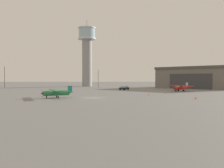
{
  "coord_description": "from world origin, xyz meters",
  "views": [
    {
      "loc": [
        4.38,
        -51.27,
        4.49
      ],
      "look_at": [
        4.02,
        31.24,
        2.21
      ],
      "focal_mm": 36.81,
      "sensor_mm": 36.0,
      "label": 1
    }
  ],
  "objects": [
    {
      "name": "car_black",
      "position": [
        8.95,
        34.1,
        0.74
      ],
      "size": [
        3.95,
        4.89,
        1.37
      ],
      "rotation": [
        0.0,
        0.0,
        4.18
      ],
      "color": "black",
      "rests_on": "ground_plane"
    },
    {
      "name": "airplane_red",
      "position": [
        27.2,
        24.69,
        1.33
      ],
      "size": [
        7.31,
        8.78,
        2.84
      ],
      "rotation": [
        0.0,
        0.0,
        3.72
      ],
      "color": "red",
      "rests_on": "ground_plane"
    },
    {
      "name": "traffic_cone_near_left",
      "position": [
        22.14,
        -2.92,
        0.36
      ],
      "size": [
        0.36,
        0.36,
        0.72
      ],
      "color": "black",
      "rests_on": "ground_plane"
    },
    {
      "name": "traffic_cone_mid_apron",
      "position": [
        13.97,
        8.12,
        0.28
      ],
      "size": [
        0.36,
        0.36,
        0.57
      ],
      "color": "black",
      "rests_on": "ground_plane"
    },
    {
      "name": "airplane_green",
      "position": [
        -7.82,
        -0.71,
        1.25
      ],
      "size": [
        6.97,
        8.77,
        2.67
      ],
      "rotation": [
        0.0,
        0.0,
        3.56
      ],
      "color": "#287A42",
      "rests_on": "ground_plane"
    },
    {
      "name": "hangar",
      "position": [
        42.5,
        48.16,
        4.56
      ],
      "size": [
        38.67,
        37.79,
        9.09
      ],
      "rotation": [
        0.0,
        0.0,
        -2.29
      ],
      "color": "#6B665B",
      "rests_on": "ground_plane"
    },
    {
      "name": "control_tower",
      "position": [
        -8.51,
        67.07,
        18.45
      ],
      "size": [
        9.13,
        9.13,
        34.18
      ],
      "color": "gray",
      "rests_on": "ground_plane"
    },
    {
      "name": "ground_plane",
      "position": [
        0.0,
        0.0,
        0.0
      ],
      "size": [
        400.0,
        400.0,
        0.0
      ],
      "primitive_type": "plane",
      "color": "slate"
    },
    {
      "name": "traffic_cone_near_right",
      "position": [
        19.71,
        14.63,
        0.32
      ],
      "size": [
        0.36,
        0.36,
        0.65
      ],
      "color": "black",
      "rests_on": "ground_plane"
    },
    {
      "name": "light_post_east",
      "position": [
        -1.65,
        49.28,
        4.82
      ],
      "size": [
        0.44,
        0.44,
        8.02
      ],
      "color": "#38383D",
      "rests_on": "ground_plane"
    },
    {
      "name": "light_post_centre",
      "position": [
        -42.88,
        49.52,
        5.61
      ],
      "size": [
        0.44,
        0.44,
        9.53
      ],
      "color": "#38383D",
      "rests_on": "ground_plane"
    }
  ]
}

